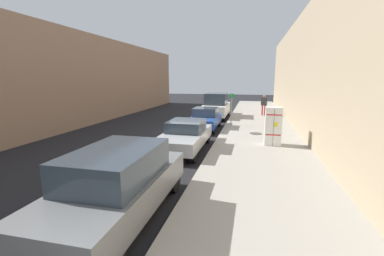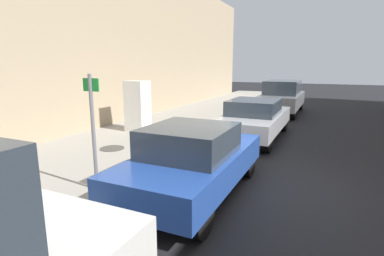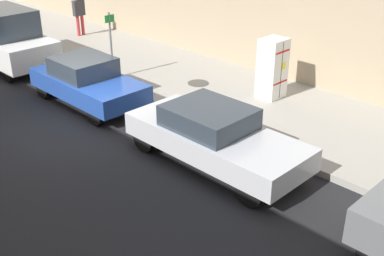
{
  "view_description": "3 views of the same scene",
  "coord_description": "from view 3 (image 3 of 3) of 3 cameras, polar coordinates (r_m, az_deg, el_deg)",
  "views": [
    {
      "loc": [
        -4.12,
        15.64,
        3.35
      ],
      "look_at": [
        -1.16,
        3.03,
        0.84
      ],
      "focal_mm": 24.0,
      "sensor_mm": 36.0,
      "label": 1
    },
    {
      "loc": [
        1.24,
        -6.13,
        2.55
      ],
      "look_at": [
        -2.64,
        2.26,
        0.62
      ],
      "focal_mm": 28.0,
      "sensor_mm": 36.0,
      "label": 2
    },
    {
      "loc": [
        6.39,
        10.97,
        5.8
      ],
      "look_at": [
        -1.02,
        3.59,
        0.74
      ],
      "focal_mm": 45.0,
      "sensor_mm": 36.0,
      "label": 3
    }
  ],
  "objects": [
    {
      "name": "manhole_cover",
      "position": [
        16.04,
        0.74,
        5.34
      ],
      "size": [
        0.7,
        0.7,
        0.02
      ],
      "primitive_type": "cylinder",
      "color": "#47443F",
      "rests_on": "sidewalk_slab"
    },
    {
      "name": "parked_sedan_silver",
      "position": [
        11.29,
        2.64,
        -0.89
      ],
      "size": [
        1.81,
        4.54,
        1.4
      ],
      "color": "silver",
      "rests_on": "ground"
    },
    {
      "name": "discarded_refrigerator",
      "position": [
        14.84,
        9.49,
        6.99
      ],
      "size": [
        0.76,
        0.68,
        1.83
      ],
      "color": "white",
      "rests_on": "sidewalk_slab"
    },
    {
      "name": "street_sign_post",
      "position": [
        16.39,
        -9.59,
        10.05
      ],
      "size": [
        0.36,
        0.07,
        2.23
      ],
      "color": "slate",
      "rests_on": "sidewalk_slab"
    },
    {
      "name": "ground_plane",
      "position": [
        13.95,
        -13.55,
        0.52
      ],
      "size": [
        80.0,
        80.0,
        0.0
      ],
      "primitive_type": "plane",
      "color": "black"
    },
    {
      "name": "parked_van_white",
      "position": [
        19.42,
        -21.3,
        9.92
      ],
      "size": [
        1.95,
        4.71,
        2.12
      ],
      "color": "silver",
      "rests_on": "ground"
    },
    {
      "name": "parked_hatchback_blue",
      "position": [
        15.0,
        -12.31,
        5.47
      ],
      "size": [
        1.75,
        3.98,
        1.43
      ],
      "color": "#23479E",
      "rests_on": "ground"
    },
    {
      "name": "pedestrian_walking_far",
      "position": [
        22.2,
        -13.25,
        13.26
      ],
      "size": [
        0.51,
        0.24,
        1.77
      ],
      "rotation": [
        0.0,
        0.0,
        6.2
      ],
      "color": "#B73338",
      "rests_on": "sidewalk_slab"
    },
    {
      "name": "sidewalk_slab",
      "position": [
        16.53,
        -0.13,
        5.62
      ],
      "size": [
        4.48,
        44.0,
        0.18
      ],
      "primitive_type": "cube",
      "color": "#9E998E",
      "rests_on": "ground"
    }
  ]
}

